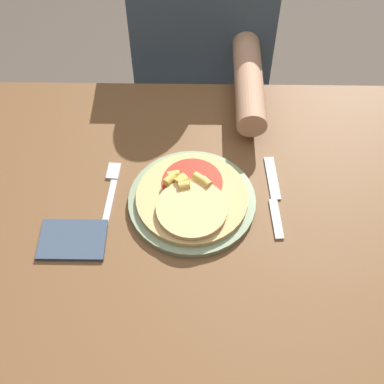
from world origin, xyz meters
The scene contains 8 objects.
ground_plane centered at (0.00, 0.00, 0.00)m, with size 8.00×8.00×0.00m, color brown.
dining_table centered at (0.00, 0.00, 0.64)m, with size 1.16×0.77×0.76m.
plate centered at (0.04, 0.01, 0.77)m, with size 0.28×0.28×0.01m.
pizza centered at (0.04, 0.00, 0.79)m, with size 0.24×0.24×0.04m.
fork centered at (-0.14, 0.04, 0.77)m, with size 0.03×0.18×0.00m.
knife centered at (0.22, 0.02, 0.77)m, with size 0.03×0.22×0.00m.
napkin centered at (-0.20, -0.09, 0.77)m, with size 0.14×0.10×0.01m.
person_diner centered at (0.06, 0.58, 0.65)m, with size 0.38×0.52×1.12m.
Camera 1 is at (0.05, -0.66, 1.71)m, focal length 50.00 mm.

